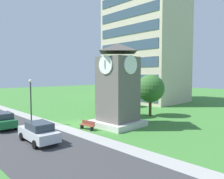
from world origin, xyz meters
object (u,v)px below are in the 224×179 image
clock_tower (118,90)px  park_bench (87,125)px  tree_near_tower (150,88)px  tree_streetside (119,88)px  tree_by_building (117,90)px  parked_car_silver (39,132)px  street_lamp (31,96)px  parked_car_green (2,120)px

clock_tower → park_bench: bearing=-106.6°
tree_near_tower → tree_streetside: size_ratio=1.12×
clock_tower → tree_by_building: bearing=134.5°
clock_tower → tree_by_building: (-3.66, 3.73, -0.31)m
tree_near_tower → parked_car_silver: 16.51m
street_lamp → tree_by_building: size_ratio=0.94×
tree_streetside → parked_car_silver: size_ratio=1.08×
street_lamp → tree_streetside: bearing=98.9°
clock_tower → parked_car_green: clock_tower is taller
parked_car_green → tree_near_tower: bearing=68.7°
tree_by_building → parked_car_silver: bearing=-76.1°
tree_near_tower → tree_by_building: tree_near_tower is taller
clock_tower → tree_near_tower: clock_tower is taller
tree_by_building → parked_car_silver: 13.27m
park_bench → street_lamp: street_lamp is taller
park_bench → tree_by_building: size_ratio=0.34×
parked_car_silver → clock_tower: bearing=86.5°
tree_by_building → park_bench: bearing=-69.8°
street_lamp → parked_car_green: street_lamp is taller
street_lamp → tree_near_tower: (6.09, 14.03, 0.53)m
tree_streetside → parked_car_silver: (9.15, -19.31, -2.53)m
tree_near_tower → parked_car_silver: bearing=-88.6°
tree_near_tower → parked_car_green: (-6.57, -16.89, -2.90)m
tree_by_building → tree_streetside: 9.03m
park_bench → tree_streetside: bearing=122.0°
park_bench → tree_near_tower: tree_near_tower is taller
clock_tower → parked_car_green: bearing=-128.3°
tree_by_building → parked_car_green: size_ratio=1.27×
clock_tower → tree_streetside: clock_tower is taller
tree_by_building → parked_car_silver: tree_by_building is taller
street_lamp → tree_streetside: 17.30m
tree_by_building → tree_streetside: tree_by_building is taller
tree_by_building → parked_car_green: tree_by_building is taller
park_bench → tree_by_building: bearing=110.2°
tree_by_building → tree_near_tower: bearing=53.3°
tree_near_tower → street_lamp: bearing=-113.5°
parked_car_green → tree_streetside: bearing=96.2°
park_bench → tree_streetside: (-8.67, 13.88, 2.93)m
clock_tower → parked_car_silver: 9.41m
parked_car_silver → parked_car_green: bearing=-174.7°
tree_streetside → park_bench: bearing=-58.0°
clock_tower → parked_car_green: (-7.51, -9.51, -3.11)m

